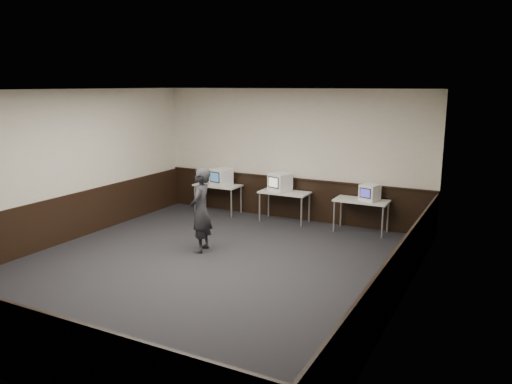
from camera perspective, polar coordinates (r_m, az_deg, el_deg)
floor at (r=9.26m, az=-6.07°, el=-8.69°), size 8.00×8.00×0.00m
ceiling at (r=8.65m, az=-6.55°, el=11.53°), size 8.00×8.00×0.00m
back_wall at (r=12.30m, az=4.09°, el=4.27°), size 7.00×0.00×7.00m
left_wall at (r=11.12m, az=-21.51°, el=2.61°), size 0.00×8.00×8.00m
right_wall at (r=7.50m, az=16.57°, el=-1.34°), size 0.00×8.00×8.00m
wainscot_back at (r=12.48m, az=3.98°, el=-0.75°), size 6.98×0.04×1.00m
wainscot_front at (r=6.43m, az=-26.82°, el=-14.93°), size 6.98×0.04×1.00m
wainscot_left at (r=11.33m, az=-21.01°, el=-2.89°), size 0.04×7.98×1.00m
wainscot_right at (r=7.82m, az=15.94°, el=-9.18°), size 0.04×7.98×1.00m
wainscot_rail at (r=12.35m, az=3.98°, el=1.58°), size 6.98×0.06×0.04m
desk_left at (r=12.97m, az=-4.40°, el=0.55°), size 1.20×0.60×0.75m
desk_center at (r=12.10m, az=3.28°, el=-0.29°), size 1.20×0.60×0.75m
desk_right at (r=11.48m, az=11.96°, el=-1.23°), size 1.20×0.60×0.75m
emac_left at (r=12.82m, az=-4.00°, el=1.75°), size 0.54×0.56×0.44m
emac_center at (r=12.12m, az=2.76°, el=1.15°), size 0.57×0.58×0.44m
emac_right at (r=11.38m, az=12.87°, el=-0.06°), size 0.46×0.47×0.37m
person at (r=9.96m, az=-6.34°, el=-2.07°), size 0.54×0.69×1.69m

